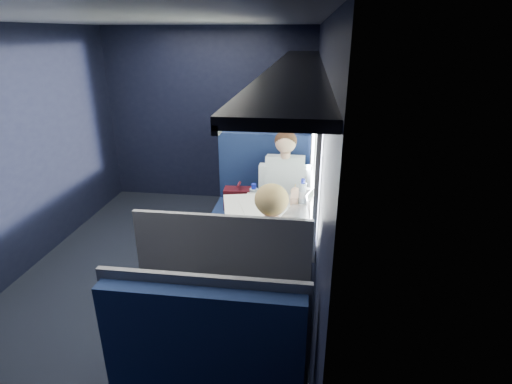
# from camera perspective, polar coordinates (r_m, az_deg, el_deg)

# --- Properties ---
(ground) EXTENTS (2.80, 4.20, 0.01)m
(ground) POSITION_cam_1_polar(r_m,az_deg,el_deg) (4.05, -13.02, -12.01)
(ground) COLOR black
(room_shell) EXTENTS (3.00, 4.40, 2.40)m
(room_shell) POSITION_cam_1_polar(r_m,az_deg,el_deg) (3.46, -14.74, 8.84)
(room_shell) COLOR black
(room_shell) RESTS_ON ground
(table) EXTENTS (0.62, 1.00, 0.74)m
(table) POSITION_cam_1_polar(r_m,az_deg,el_deg) (3.50, 2.16, -4.46)
(table) COLOR #54565E
(table) RESTS_ON ground
(seat_bay_near) EXTENTS (1.04, 0.62, 1.26)m
(seat_bay_near) POSITION_cam_1_polar(r_m,az_deg,el_deg) (4.40, 0.71, -2.17)
(seat_bay_near) COLOR #0E1A3E
(seat_bay_near) RESTS_ON ground
(seat_bay_far) EXTENTS (1.04, 0.62, 1.26)m
(seat_bay_far) POSITION_cam_1_polar(r_m,az_deg,el_deg) (2.92, -3.33, -16.29)
(seat_bay_far) COLOR #0E1A3E
(seat_bay_far) RESTS_ON ground
(seat_row_front) EXTENTS (1.04, 0.51, 1.16)m
(seat_row_front) POSITION_cam_1_polar(r_m,az_deg,el_deg) (5.26, 1.99, 1.81)
(seat_row_front) COLOR #0E1A3E
(seat_row_front) RESTS_ON ground
(man) EXTENTS (0.53, 0.56, 1.32)m
(man) POSITION_cam_1_polar(r_m,az_deg,el_deg) (4.11, 4.03, 0.48)
(man) COLOR black
(man) RESTS_ON ground
(woman) EXTENTS (0.53, 0.56, 1.32)m
(woman) POSITION_cam_1_polar(r_m,az_deg,el_deg) (2.85, 2.18, -9.66)
(woman) COLOR black
(woman) RESTS_ON ground
(papers) EXTENTS (0.74, 0.93, 0.01)m
(papers) POSITION_cam_1_polar(r_m,az_deg,el_deg) (3.53, 0.15, -2.78)
(papers) COLOR white
(papers) RESTS_ON table
(laptop) EXTENTS (0.34, 0.39, 0.25)m
(laptop) POSITION_cam_1_polar(r_m,az_deg,el_deg) (3.46, 7.25, -2.27)
(laptop) COLOR silver
(laptop) RESTS_ON table
(bottle_small) EXTENTS (0.07, 0.07, 0.24)m
(bottle_small) POSITION_cam_1_polar(r_m,az_deg,el_deg) (3.69, 6.68, -0.06)
(bottle_small) COLOR silver
(bottle_small) RESTS_ON table
(cup) EXTENTS (0.07, 0.07, 0.09)m
(cup) POSITION_cam_1_polar(r_m,az_deg,el_deg) (3.84, 7.23, -0.15)
(cup) COLOR white
(cup) RESTS_ON table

